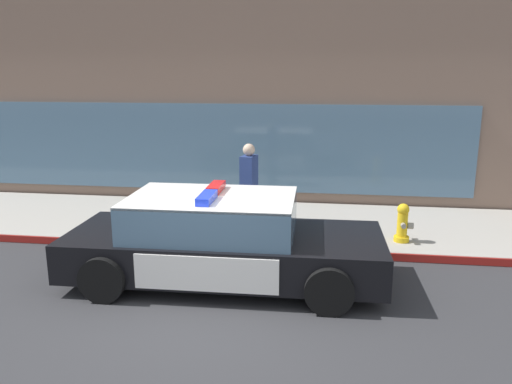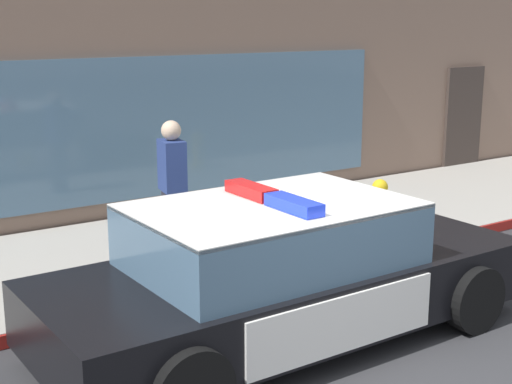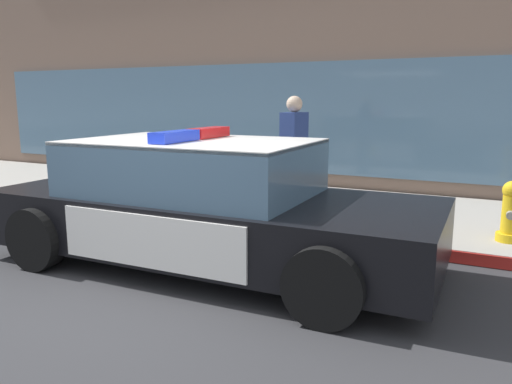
{
  "view_description": "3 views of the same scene",
  "coord_description": "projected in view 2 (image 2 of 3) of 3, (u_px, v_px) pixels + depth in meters",
  "views": [
    {
      "loc": [
        1.61,
        -6.39,
        3.23
      ],
      "look_at": [
        0.47,
        1.75,
        1.27
      ],
      "focal_mm": 35.42,
      "sensor_mm": 36.0,
      "label": 1
    },
    {
      "loc": [
        -3.87,
        -4.5,
        3.06
      ],
      "look_at": [
        0.88,
        2.69,
        1.01
      ],
      "focal_mm": 51.86,
      "sensor_mm": 36.0,
      "label": 2
    },
    {
      "loc": [
        2.89,
        -3.58,
        1.82
      ],
      "look_at": [
        0.47,
        1.32,
        0.79
      ],
      "focal_mm": 34.88,
      "sensor_mm": 36.0,
      "label": 3
    }
  ],
  "objects": [
    {
      "name": "fire_hydrant",
      "position": [
        380.0,
        205.0,
        10.28
      ],
      "size": [
        0.34,
        0.39,
        0.73
      ],
      "color": "gold",
      "rests_on": "sidewalk"
    },
    {
      "name": "ground",
      "position": [
        341.0,
        377.0,
        6.44
      ],
      "size": [
        48.0,
        48.0,
        0.0
      ],
      "primitive_type": "plane",
      "color": "#303033"
    },
    {
      "name": "pedestrian_on_sidewalk",
      "position": [
        173.0,
        190.0,
        8.98
      ],
      "size": [
        0.33,
        0.44,
        1.71
      ],
      "rotation": [
        0.0,
        0.0,
        2.96
      ],
      "color": "#23232D",
      "rests_on": "sidewalk"
    },
    {
      "name": "police_cruiser",
      "position": [
        283.0,
        272.0,
        7.06
      ],
      "size": [
        4.9,
        2.16,
        1.49
      ],
      "rotation": [
        0.0,
        0.0,
        0.02
      ],
      "color": "black",
      "rests_on": "ground"
    },
    {
      "name": "sidewalk",
      "position": [
        150.0,
        254.0,
        9.54
      ],
      "size": [
        48.0,
        3.27,
        0.15
      ],
      "primitive_type": "cube",
      "color": "#A39E93",
      "rests_on": "ground"
    },
    {
      "name": "curb_red_paint",
      "position": [
        215.0,
        293.0,
        8.2
      ],
      "size": [
        28.8,
        0.04,
        0.14
      ],
      "primitive_type": "cube",
      "color": "maroon",
      "rests_on": "ground"
    }
  ]
}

